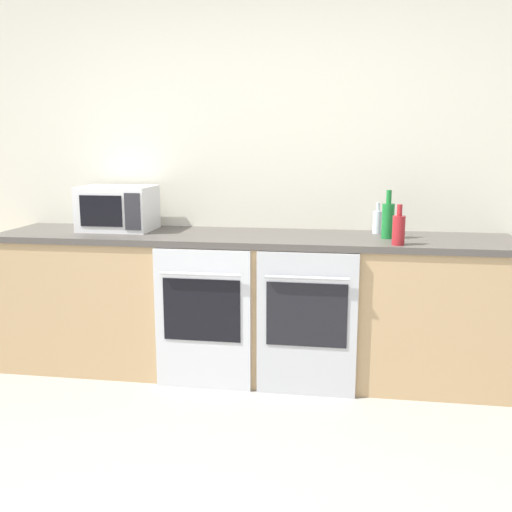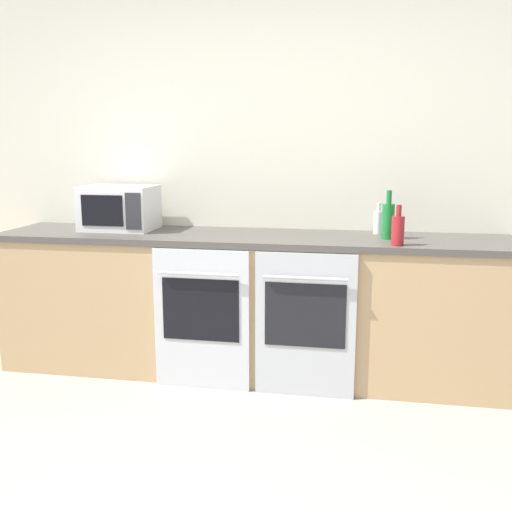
% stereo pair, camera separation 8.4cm
% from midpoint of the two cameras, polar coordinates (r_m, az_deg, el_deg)
% --- Properties ---
extents(wall_back, '(10.00, 0.06, 2.60)m').
position_cam_midpoint_polar(wall_back, '(3.92, 0.97, 8.49)').
color(wall_back, silver).
rests_on(wall_back, ground_plane).
extents(counter_back, '(3.27, 0.65, 0.91)m').
position_cam_midpoint_polar(counter_back, '(3.73, 0.08, -4.80)').
color(counter_back, tan).
rests_on(counter_back, ground_plane).
extents(oven_left, '(0.59, 0.06, 0.87)m').
position_cam_midpoint_polar(oven_left, '(3.47, -4.78, -6.30)').
color(oven_left, silver).
rests_on(oven_left, ground_plane).
extents(oven_right, '(0.59, 0.06, 0.87)m').
position_cam_midpoint_polar(oven_right, '(3.37, 5.65, -6.85)').
color(oven_right, '#B7BABF').
rests_on(oven_right, ground_plane).
extents(microwave, '(0.47, 0.36, 0.29)m').
position_cam_midpoint_polar(microwave, '(3.94, -12.89, 4.72)').
color(microwave, silver).
rests_on(microwave, counter_back).
extents(bottle_red, '(0.07, 0.07, 0.23)m').
position_cam_midpoint_polar(bottle_red, '(3.33, 14.71, 2.57)').
color(bottle_red, maroon).
rests_on(bottle_red, counter_back).
extents(bottle_green, '(0.08, 0.08, 0.29)m').
position_cam_midpoint_polar(bottle_green, '(3.55, 13.73, 3.52)').
color(bottle_green, '#19722D').
rests_on(bottle_green, counter_back).
extents(bottle_clear, '(0.06, 0.06, 0.20)m').
position_cam_midpoint_polar(bottle_clear, '(3.75, 12.76, 3.37)').
color(bottle_clear, silver).
rests_on(bottle_clear, counter_back).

